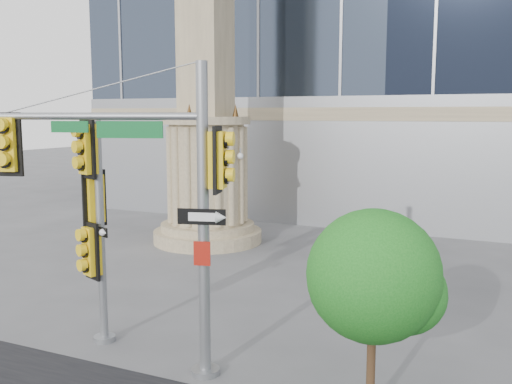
% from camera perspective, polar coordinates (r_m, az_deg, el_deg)
% --- Properties ---
extents(ground, '(120.00, 120.00, 0.00)m').
position_cam_1_polar(ground, '(13.27, -1.34, -15.28)').
color(ground, '#545456').
rests_on(ground, ground).
extents(monument, '(4.40, 4.40, 16.60)m').
position_cam_1_polar(monument, '(22.97, -4.99, 8.56)').
color(monument, gray).
rests_on(monument, ground).
extents(main_signal_pole, '(4.69, 1.69, 6.19)m').
position_cam_1_polar(main_signal_pole, '(11.34, -10.80, 0.75)').
color(main_signal_pole, slate).
rests_on(main_signal_pole, ground).
extents(secondary_signal_pole, '(0.88, 0.85, 5.17)m').
position_cam_1_polar(secondary_signal_pole, '(13.23, -15.91, -1.92)').
color(secondary_signal_pole, slate).
rests_on(secondary_signal_pole, ground).
extents(street_tree, '(2.33, 2.28, 3.64)m').
position_cam_1_polar(street_tree, '(9.95, 11.92, -8.76)').
color(street_tree, gray).
rests_on(street_tree, ground).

